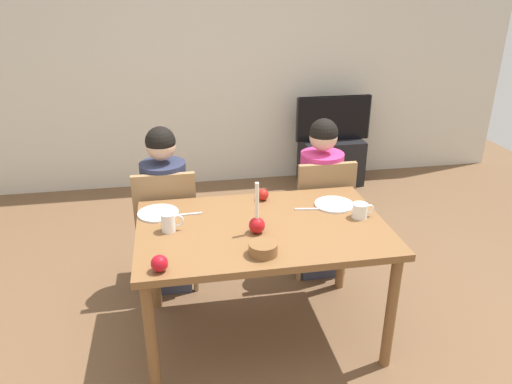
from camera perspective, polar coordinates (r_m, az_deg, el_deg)
ground_plane at (r=3.14m, az=0.68°, el=-16.19°), size 7.68×7.68×0.00m
back_wall at (r=5.04m, az=-5.04°, el=15.39°), size 6.40×0.10×2.60m
dining_table at (r=2.76m, az=0.74°, el=-5.50°), size 1.40×0.90×0.75m
chair_left at (r=3.34m, az=-10.46°, el=-3.55°), size 0.40×0.40×0.90m
chair_right at (r=3.48m, az=7.63°, el=-2.13°), size 0.40×0.40×0.90m
person_left_child at (r=3.34m, az=-10.54°, el=-2.42°), size 0.30×0.30×1.17m
person_right_child at (r=3.49m, az=7.53°, el=-1.05°), size 0.30×0.30×1.17m
tv_stand at (r=5.26m, az=8.80°, el=3.64°), size 0.64×0.40×0.48m
tv at (r=5.13m, az=9.12°, el=8.58°), size 0.79×0.05×0.46m
candle_centerpiece at (r=2.62m, az=0.11°, el=-3.60°), size 0.09×0.09×0.30m
plate_left at (r=2.91m, az=-11.46°, el=-2.46°), size 0.24×0.24×0.01m
plate_right at (r=3.00m, az=9.21°, el=-1.46°), size 0.24×0.24×0.01m
mug_left at (r=2.69m, az=-10.21°, el=-3.53°), size 0.12×0.08×0.10m
mug_right at (r=2.86m, az=12.21°, el=-2.16°), size 0.13×0.09×0.09m
fork_left at (r=2.87m, az=-8.16°, el=-2.63°), size 0.18×0.02×0.01m
fork_right at (r=2.93m, az=6.35°, el=-2.01°), size 0.18×0.04×0.01m
bowl_walnuts at (r=2.44m, az=0.84°, el=-6.70°), size 0.15×0.15×0.06m
apple_near_candle at (r=3.02m, az=0.80°, el=-0.30°), size 0.07×0.07×0.07m
apple_by_left_plate at (r=2.35m, az=-11.32°, el=-8.25°), size 0.08×0.08×0.08m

